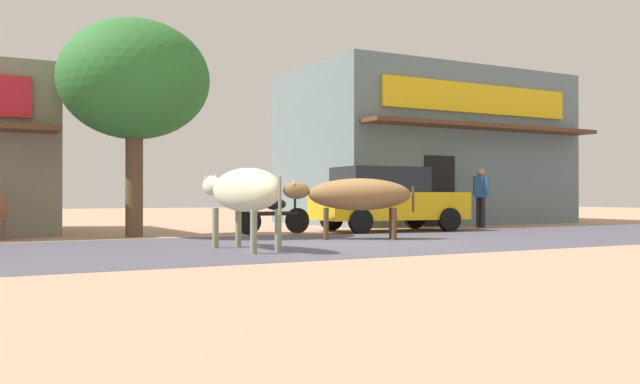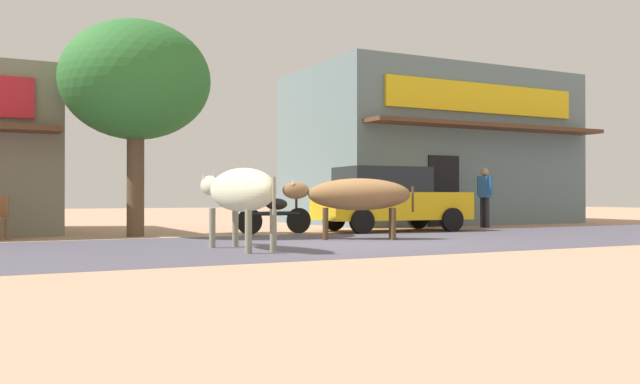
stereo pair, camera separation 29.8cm
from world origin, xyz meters
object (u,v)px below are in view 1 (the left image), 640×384
Objects in this scene: parked_hatchback_car at (387,198)px; pedestrian_by_shop at (481,192)px; parked_motorcycle at (274,214)px; cow_near_brown at (244,191)px; roadside_tree at (134,81)px; cow_far_dark at (356,195)px.

parked_hatchback_car is 2.36× the size of pedestrian_by_shop.
cow_near_brown reaches higher than parked_motorcycle.
cow_far_dark is (3.88, -3.08, -2.54)m from roadside_tree.
parked_motorcycle is at bearing -178.06° from pedestrian_by_shop.
cow_far_dark is 6.52m from pedestrian_by_shop.
parked_motorcycle is 1.11× the size of pedestrian_by_shop.
parked_hatchback_car reaches higher than parked_motorcycle.
roadside_tree is 2.83× the size of pedestrian_by_shop.
cow_far_dark reaches higher than parked_motorcycle.
roadside_tree is 6.85m from parked_hatchback_car.
cow_near_brown is at bearing -154.00° from cow_far_dark.
cow_near_brown is (-5.56, -4.01, 0.15)m from parked_hatchback_car.
pedestrian_by_shop is at bearing 25.50° from cow_far_dark.
cow_near_brown is 1.63× the size of pedestrian_by_shop.
cow_far_dark is 1.52× the size of pedestrian_by_shop.
roadside_tree is 1.73× the size of cow_near_brown.
roadside_tree is 4.40m from parked_motorcycle.
cow_near_brown is (0.74, -4.61, -2.47)m from roadside_tree.
parked_motorcycle is (-3.12, 0.11, -0.37)m from parked_hatchback_car.
pedestrian_by_shop reaches higher than parked_motorcycle.
pedestrian_by_shop reaches higher than parked_hatchback_car.
pedestrian_by_shop is at bearing -1.59° from roadside_tree.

